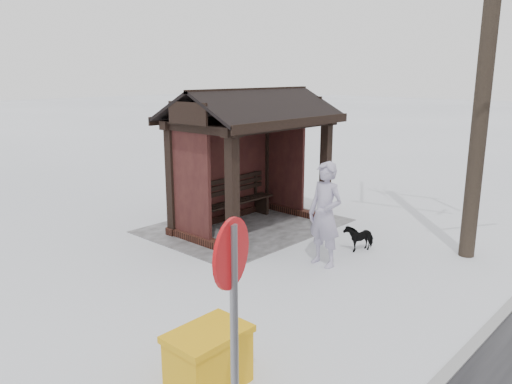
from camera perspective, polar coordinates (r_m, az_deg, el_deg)
ground at (r=11.25m, az=-0.44°, el=-4.11°), size 120.00×120.00×0.00m
trampled_patch at (r=11.38m, az=-1.17°, el=-3.87°), size 4.20×3.20×0.02m
bus_shelter at (r=10.91m, az=-1.07°, el=6.97°), size 3.60×2.40×3.09m
pedestrian at (r=8.95m, az=7.90°, el=-2.56°), size 0.51×0.73×1.90m
dog at (r=10.04m, az=11.70°, el=-5.05°), size 0.67×0.45×0.52m
grit_bin at (r=5.78m, az=-5.45°, el=-18.44°), size 0.90×0.62×0.68m
road_sign at (r=4.12m, az=-2.72°, el=-11.53°), size 0.56×0.22×2.30m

